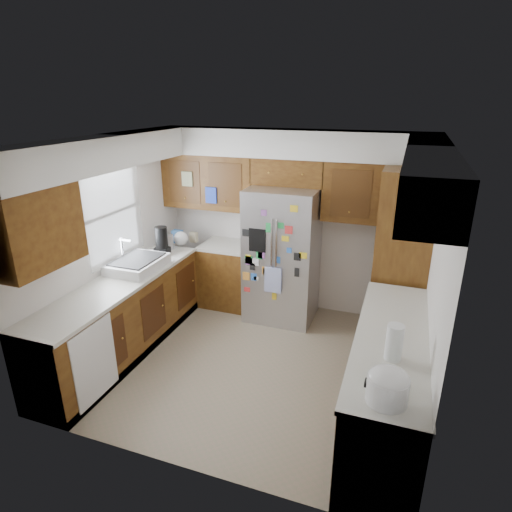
{
  "coord_description": "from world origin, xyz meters",
  "views": [
    {
      "loc": [
        1.47,
        -3.94,
        2.89
      ],
      "look_at": [
        -0.07,
        0.35,
        1.18
      ],
      "focal_mm": 30.0,
      "sensor_mm": 36.0,
      "label": 1
    }
  ],
  "objects_px": {
    "fridge": "(282,255)",
    "paper_towel": "(394,342)",
    "pantry": "(401,257)",
    "rice_cooker": "(388,385)"
  },
  "relations": [
    {
      "from": "fridge",
      "to": "rice_cooker",
      "type": "bearing_deg",
      "value": -59.87
    },
    {
      "from": "pantry",
      "to": "fridge",
      "type": "relative_size",
      "value": 1.19
    },
    {
      "from": "rice_cooker",
      "to": "paper_towel",
      "type": "xyz_separation_m",
      "value": [
        0.01,
        0.54,
        0.02
      ]
    },
    {
      "from": "pantry",
      "to": "fridge",
      "type": "xyz_separation_m",
      "value": [
        -1.5,
        0.05,
        -0.17
      ]
    },
    {
      "from": "paper_towel",
      "to": "fridge",
      "type": "bearing_deg",
      "value": 126.55
    },
    {
      "from": "fridge",
      "to": "paper_towel",
      "type": "bearing_deg",
      "value": -53.45
    },
    {
      "from": "pantry",
      "to": "paper_towel",
      "type": "height_order",
      "value": "pantry"
    },
    {
      "from": "pantry",
      "to": "rice_cooker",
      "type": "bearing_deg",
      "value": -90.01
    },
    {
      "from": "pantry",
      "to": "rice_cooker",
      "type": "distance_m",
      "value": 2.53
    },
    {
      "from": "pantry",
      "to": "paper_towel",
      "type": "bearing_deg",
      "value": -89.62
    }
  ]
}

